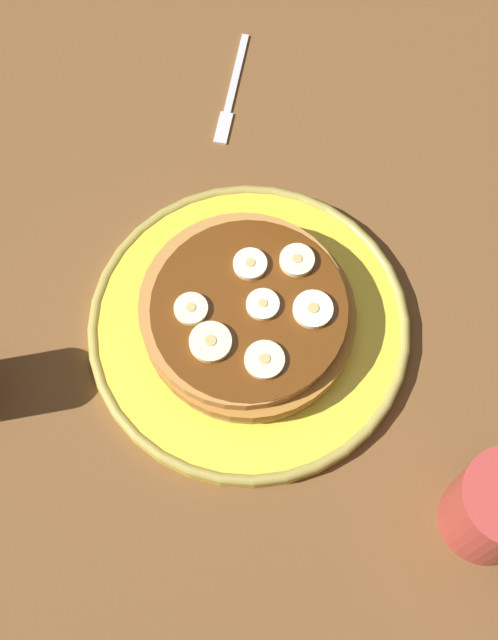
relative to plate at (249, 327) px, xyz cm
name	(u,v)px	position (x,y,z in cm)	size (l,w,h in cm)	color
ground_plane	(249,337)	(0.00, 0.00, -2.37)	(140.00, 140.00, 3.00)	brown
plate	(249,327)	(0.00, 0.00, 0.00)	(27.85, 27.85, 1.61)	yellow
pancake_stack	(249,318)	(0.08, -0.05, 2.34)	(18.76, 18.49, 3.78)	tan
banana_slice_0	(263,305)	(0.86, 0.76, 4.43)	(2.77, 2.77, 0.73)	#F4EAC6
banana_slice_1	(210,342)	(-0.97, -4.30, 4.46)	(3.48, 3.48, 0.80)	#F6F1B5
banana_slice_2	(250,264)	(-1.97, 3.32, 4.44)	(2.87, 2.87, 0.76)	#F7E3C1
banana_slice_3	(265,360)	(3.52, -3.27, 4.41)	(3.28, 3.28, 0.70)	#F8E5BB
banana_slice_4	(313,310)	(4.57, 2.57, 4.44)	(3.34, 3.34, 0.76)	#F0F2C6
banana_slice_5	(191,309)	(-3.92, -2.69, 4.43)	(2.82, 2.82, 0.74)	#F9EDBA
banana_slice_6	(297,261)	(1.17, 5.69, 4.48)	(2.96, 2.96, 0.84)	#F4ECBE
fork	(231,94)	(-14.61, 20.04, -0.62)	(5.63, 12.47, 0.50)	silver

